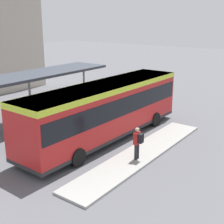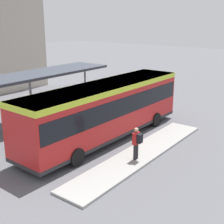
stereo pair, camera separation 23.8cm
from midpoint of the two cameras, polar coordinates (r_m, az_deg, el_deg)
The scene contains 7 objects.
ground_plane at distance 18.89m, azimuth -0.74°, elevation -4.76°, with size 120.00×120.00×0.00m, color #5B5B60.
curb_island at distance 16.72m, azimuth 5.71°, elevation -7.59°, with size 11.05×1.80×0.12m.
city_bus at distance 18.27m, azimuth -0.75°, elevation 0.89°, with size 12.12×2.89×3.31m.
pedestrian_waiting at distance 15.57m, azimuth 5.00°, elevation -5.39°, with size 0.41×0.43×1.67m.
bicycle_red at distance 27.97m, azimuth 6.23°, elevation 3.11°, with size 0.48×1.66×0.72m.
bicycle_green at distance 28.36m, azimuth 4.92°, elevation 3.30°, with size 0.48×1.54×0.67m.
station_shelter at distance 21.84m, azimuth -14.59°, elevation 6.33°, with size 13.13×3.05×3.31m.
Camera 2 is at (-13.77, -10.90, 6.95)m, focal length 50.00 mm.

